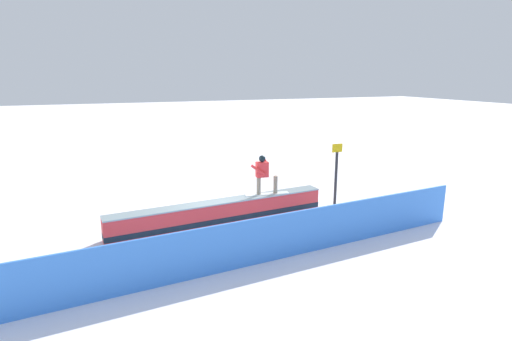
% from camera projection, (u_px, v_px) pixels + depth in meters
% --- Properties ---
extents(ground_plane, '(120.00, 120.00, 0.00)m').
position_uv_depth(ground_plane, '(221.00, 223.00, 12.91)').
color(ground_plane, white).
extents(grind_box, '(7.20, 1.20, 0.76)m').
position_uv_depth(grind_box, '(221.00, 213.00, 12.83)').
color(grind_box, red).
rests_on(grind_box, ground_plane).
extents(snowboarder, '(1.52, 0.46, 1.33)m').
position_uv_depth(snowboarder, '(264.00, 173.00, 13.27)').
color(snowboarder, silver).
rests_on(snowboarder, grind_box).
extents(safety_fence, '(13.50, 1.27, 1.22)m').
position_uv_depth(safety_fence, '(257.00, 241.00, 10.00)').
color(safety_fence, '#3C82EE').
rests_on(safety_fence, ground_plane).
extents(trail_marker, '(0.40, 0.10, 2.27)m').
position_uv_depth(trail_marker, '(336.00, 173.00, 14.46)').
color(trail_marker, '#262628').
rests_on(trail_marker, ground_plane).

